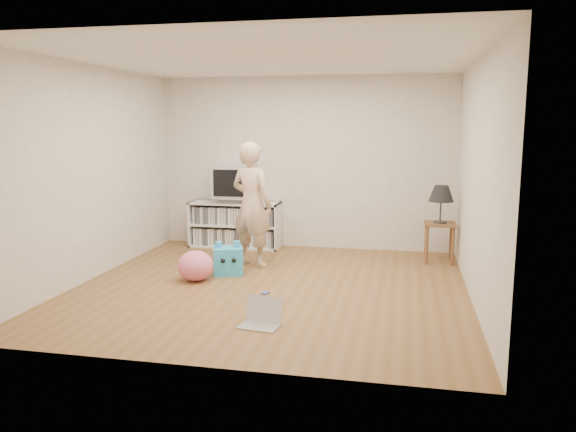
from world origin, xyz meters
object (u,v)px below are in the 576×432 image
(plush_pink, at_px, (195,266))
(crt_tv, at_px, (235,181))
(dvd_deck, at_px, (235,200))
(plush_blue, at_px, (228,260))
(person, at_px, (252,205))
(media_unit, at_px, (236,224))
(table_lamp, at_px, (441,195))
(side_table, at_px, (440,232))
(laptop, at_px, (262,318))

(plush_pink, bearing_deg, crt_tv, 92.71)
(dvd_deck, height_order, plush_blue, dvd_deck)
(person, bearing_deg, plush_blue, 90.88)
(media_unit, relative_size, table_lamp, 2.72)
(media_unit, distance_m, side_table, 3.07)
(media_unit, distance_m, table_lamp, 3.13)
(crt_tv, relative_size, side_table, 1.09)
(media_unit, bearing_deg, table_lamp, -7.22)
(crt_tv, height_order, person, person)
(table_lamp, xyz_separation_m, laptop, (-1.78, -2.90, -0.87))
(table_lamp, height_order, laptop, table_lamp)
(crt_tv, distance_m, laptop, 3.63)
(media_unit, height_order, table_lamp, table_lamp)
(table_lamp, bearing_deg, side_table, 0.00)
(dvd_deck, distance_m, side_table, 3.08)
(plush_pink, bearing_deg, laptop, -48.42)
(crt_tv, distance_m, plush_pink, 2.11)
(person, bearing_deg, dvd_deck, -41.07)
(table_lamp, bearing_deg, laptop, -121.54)
(laptop, bearing_deg, plush_blue, 124.99)
(side_table, relative_size, plush_blue, 1.24)
(side_table, distance_m, laptop, 3.42)
(laptop, bearing_deg, media_unit, 118.57)
(crt_tv, relative_size, laptop, 1.48)
(person, xyz_separation_m, plush_pink, (-0.48, -0.86, -0.65))
(table_lamp, bearing_deg, plush_blue, -155.46)
(dvd_deck, xyz_separation_m, person, (0.57, -1.09, 0.10))
(media_unit, xyz_separation_m, person, (0.57, -1.10, 0.48))
(crt_tv, bearing_deg, table_lamp, -6.87)
(plush_blue, bearing_deg, table_lamp, 4.38)
(crt_tv, distance_m, side_table, 3.13)
(media_unit, height_order, person, person)
(media_unit, xyz_separation_m, plush_pink, (0.09, -1.96, -0.17))
(dvd_deck, relative_size, person, 0.27)
(crt_tv, xyz_separation_m, plush_pink, (0.09, -1.94, -0.84))
(dvd_deck, distance_m, table_lamp, 3.07)
(side_table, distance_m, plush_blue, 2.93)
(dvd_deck, bearing_deg, media_unit, 90.00)
(media_unit, relative_size, person, 0.84)
(person, distance_m, plush_blue, 0.84)
(dvd_deck, height_order, crt_tv, crt_tv)
(crt_tv, bearing_deg, media_unit, 90.00)
(media_unit, height_order, dvd_deck, dvd_deck)
(side_table, relative_size, person, 0.33)
(media_unit, xyz_separation_m, plush_blue, (0.39, -1.60, -0.17))
(dvd_deck, distance_m, person, 1.23)
(media_unit, bearing_deg, side_table, -7.22)
(person, xyz_separation_m, laptop, (0.69, -2.18, -0.76))
(side_table, bearing_deg, table_lamp, 0.00)
(media_unit, height_order, crt_tv, crt_tv)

